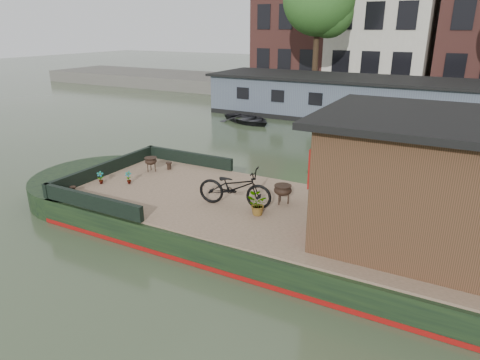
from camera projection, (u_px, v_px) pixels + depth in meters
The scene contains 18 objects.
ground at pixel (308, 244), 9.45m from camera, with size 120.00×120.00×0.00m, color #2A3723.
houseboat_hull at pixel (254, 220), 9.95m from camera, with size 14.01×4.02×0.60m.
houseboat_deck at pixel (309, 218), 9.24m from camera, with size 11.80×3.80×0.05m, color #8C6F56.
bow_bulwark at pixel (130, 173), 11.44m from camera, with size 3.00×4.00×0.35m.
cabin at pixel (426, 180), 7.84m from camera, with size 4.00×3.50×2.42m.
bicycle at pixel (235, 187), 9.66m from camera, with size 0.60×1.72×0.90m, color black.
potted_plant_a at pixel (128, 178), 11.12m from camera, with size 0.18×0.12×0.34m, color brown.
potted_plant_c at pixel (257, 205), 9.26m from camera, with size 0.43×0.38×0.48m, color #B56034.
potted_plant_d at pixel (336, 189), 10.09m from camera, with size 0.30×0.30×0.54m, color brown.
potted_plant_e at pixel (100, 178), 11.12m from camera, with size 0.18×0.12×0.34m, color brown.
brazier_front at pixel (283, 194), 9.86m from camera, with size 0.42×0.42×0.45m, color black, non-canonical shape.
brazier_rear at pixel (151, 164), 12.08m from camera, with size 0.38×0.38×0.40m, color black, non-canonical shape.
bollard_port at pixel (169, 166), 12.27m from camera, with size 0.18×0.18×0.20m, color black.
bollard_stbd at pixel (73, 190), 10.51m from camera, with size 0.15×0.15×0.17m, color black.
dinghy at pixel (248, 116), 21.24m from camera, with size 2.08×2.91×0.60m, color black.
far_houseboat at pixel (408, 104), 20.71m from camera, with size 20.40×4.40×2.11m.
quay at pixel (422, 97), 26.27m from camera, with size 60.00×6.00×0.90m, color #47443F.
tree_left at pixel (321, 2), 26.08m from camera, with size 4.40×4.40×7.40m.
Camera 1 is at (2.68, -8.12, 4.53)m, focal length 32.00 mm.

